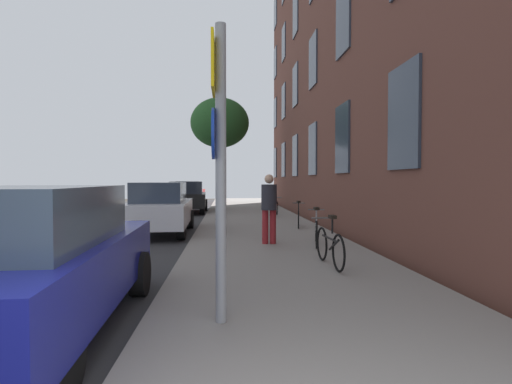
{
  "coord_description": "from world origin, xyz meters",
  "views": [
    {
      "loc": [
        -0.04,
        -1.52,
        1.69
      ],
      "look_at": [
        0.89,
        11.11,
        1.33
      ],
      "focal_mm": 28.29,
      "sensor_mm": 36.0,
      "label": 1
    }
  ],
  "objects_px": {
    "traffic_light": "(221,170)",
    "pedestrian_0": "(269,204)",
    "sign_post": "(219,151)",
    "bicycle_0": "(330,246)",
    "car_1": "(161,208)",
    "car_3": "(190,192)",
    "bicycle_2": "(298,217)",
    "bicycle_1": "(316,230)",
    "bicycle_3": "(276,208)",
    "car_2": "(187,197)",
    "car_0": "(33,260)",
    "tree_near": "(220,123)"
  },
  "relations": [
    {
      "from": "car_2",
      "to": "bicycle_0",
      "type": "bearing_deg",
      "value": -74.19
    },
    {
      "from": "bicycle_1",
      "to": "bicycle_2",
      "type": "height_order",
      "value": "bicycle_1"
    },
    {
      "from": "car_0",
      "to": "car_1",
      "type": "xyz_separation_m",
      "value": [
        0.01,
        8.34,
        -0.0
      ]
    },
    {
      "from": "bicycle_3",
      "to": "bicycle_0",
      "type": "bearing_deg",
      "value": -91.52
    },
    {
      "from": "sign_post",
      "to": "car_2",
      "type": "distance_m",
      "value": 16.83
    },
    {
      "from": "car_1",
      "to": "car_3",
      "type": "xyz_separation_m",
      "value": [
        -0.62,
        16.67,
        0.0
      ]
    },
    {
      "from": "tree_near",
      "to": "car_1",
      "type": "distance_m",
      "value": 11.16
    },
    {
      "from": "traffic_light",
      "to": "car_1",
      "type": "relative_size",
      "value": 0.76
    },
    {
      "from": "sign_post",
      "to": "car_3",
      "type": "xyz_separation_m",
      "value": [
        -2.59,
        25.01,
        -1.17
      ]
    },
    {
      "from": "bicycle_0",
      "to": "pedestrian_0",
      "type": "height_order",
      "value": "pedestrian_0"
    },
    {
      "from": "bicycle_0",
      "to": "bicycle_1",
      "type": "height_order",
      "value": "bicycle_0"
    },
    {
      "from": "bicycle_1",
      "to": "pedestrian_0",
      "type": "relative_size",
      "value": 0.96
    },
    {
      "from": "traffic_light",
      "to": "pedestrian_0",
      "type": "distance_m",
      "value": 17.49
    },
    {
      "from": "car_1",
      "to": "car_3",
      "type": "distance_m",
      "value": 16.68
    },
    {
      "from": "sign_post",
      "to": "car_3",
      "type": "bearing_deg",
      "value": 95.92
    },
    {
      "from": "sign_post",
      "to": "car_0",
      "type": "relative_size",
      "value": 0.73
    },
    {
      "from": "bicycle_3",
      "to": "car_0",
      "type": "bearing_deg",
      "value": -107.79
    },
    {
      "from": "sign_post",
      "to": "pedestrian_0",
      "type": "relative_size",
      "value": 1.91
    },
    {
      "from": "car_1",
      "to": "car_3",
      "type": "relative_size",
      "value": 1.08
    },
    {
      "from": "bicycle_3",
      "to": "pedestrian_0",
      "type": "height_order",
      "value": "pedestrian_0"
    },
    {
      "from": "car_1",
      "to": "bicycle_3",
      "type": "bearing_deg",
      "value": 49.15
    },
    {
      "from": "car_0",
      "to": "sign_post",
      "type": "bearing_deg",
      "value": -0.12
    },
    {
      "from": "bicycle_1",
      "to": "pedestrian_0",
      "type": "bearing_deg",
      "value": 164.73
    },
    {
      "from": "sign_post",
      "to": "bicycle_3",
      "type": "xyz_separation_m",
      "value": [
        2.25,
        13.23,
        -1.54
      ]
    },
    {
      "from": "car_0",
      "to": "bicycle_2",
      "type": "bearing_deg",
      "value": 63.27
    },
    {
      "from": "sign_post",
      "to": "bicycle_1",
      "type": "bearing_deg",
      "value": 66.34
    },
    {
      "from": "sign_post",
      "to": "bicycle_0",
      "type": "height_order",
      "value": "sign_post"
    },
    {
      "from": "traffic_light",
      "to": "bicycle_0",
      "type": "height_order",
      "value": "traffic_light"
    },
    {
      "from": "bicycle_3",
      "to": "car_2",
      "type": "bearing_deg",
      "value": 140.74
    },
    {
      "from": "pedestrian_0",
      "to": "bicycle_0",
      "type": "bearing_deg",
      "value": -72.61
    },
    {
      "from": "tree_near",
      "to": "car_1",
      "type": "bearing_deg",
      "value": -99.36
    },
    {
      "from": "tree_near",
      "to": "pedestrian_0",
      "type": "height_order",
      "value": "tree_near"
    },
    {
      "from": "bicycle_2",
      "to": "car_3",
      "type": "relative_size",
      "value": 0.38
    },
    {
      "from": "sign_post",
      "to": "bicycle_2",
      "type": "distance_m",
      "value": 9.39
    },
    {
      "from": "bicycle_2",
      "to": "bicycle_3",
      "type": "height_order",
      "value": "bicycle_3"
    },
    {
      "from": "tree_near",
      "to": "bicycle_1",
      "type": "distance_m",
      "value": 14.38
    },
    {
      "from": "car_0",
      "to": "car_1",
      "type": "height_order",
      "value": "same"
    },
    {
      "from": "bicycle_2",
      "to": "traffic_light",
      "type": "bearing_deg",
      "value": 101.37
    },
    {
      "from": "traffic_light",
      "to": "car_2",
      "type": "bearing_deg",
      "value": -105.03
    },
    {
      "from": "sign_post",
      "to": "bicycle_0",
      "type": "relative_size",
      "value": 1.97
    },
    {
      "from": "car_0",
      "to": "car_3",
      "type": "height_order",
      "value": "same"
    },
    {
      "from": "bicycle_2",
      "to": "car_3",
      "type": "distance_m",
      "value": 16.88
    },
    {
      "from": "bicycle_0",
      "to": "bicycle_1",
      "type": "xyz_separation_m",
      "value": [
        0.28,
        2.37,
        -0.01
      ]
    },
    {
      "from": "bicycle_0",
      "to": "car_1",
      "type": "relative_size",
      "value": 0.38
    },
    {
      "from": "tree_near",
      "to": "sign_post",
      "type": "bearing_deg",
      "value": -89.12
    },
    {
      "from": "traffic_light",
      "to": "bicycle_2",
      "type": "distance_m",
      "value": 14.34
    },
    {
      "from": "bicycle_1",
      "to": "bicycle_3",
      "type": "height_order",
      "value": "bicycle_1"
    },
    {
      "from": "traffic_light",
      "to": "bicycle_1",
      "type": "relative_size",
      "value": 2.01
    },
    {
      "from": "bicycle_2",
      "to": "car_1",
      "type": "height_order",
      "value": "car_1"
    },
    {
      "from": "bicycle_3",
      "to": "car_3",
      "type": "relative_size",
      "value": 0.4
    }
  ]
}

